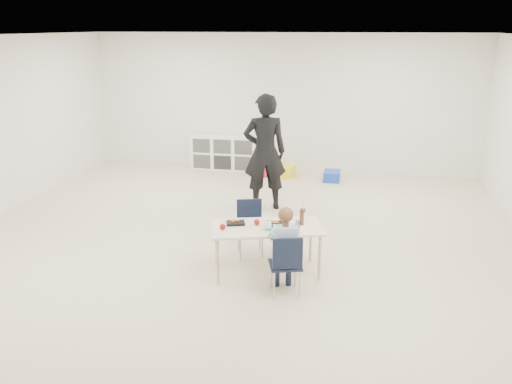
% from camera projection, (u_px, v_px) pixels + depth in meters
% --- Properties ---
extents(room, '(9.00, 9.02, 2.80)m').
position_uv_depth(room, '(230.00, 151.00, 6.93)').
color(room, beige).
rests_on(room, ground).
extents(table, '(1.47, 1.02, 0.61)m').
position_uv_depth(table, '(266.00, 249.00, 6.63)').
color(table, '#F4E4C3').
rests_on(table, ground).
extents(chair_near, '(0.44, 0.42, 0.73)m').
position_uv_depth(chair_near, '(285.00, 263.00, 6.10)').
color(chair_near, black).
rests_on(chair_near, ground).
extents(chair_far, '(0.44, 0.42, 0.73)m').
position_uv_depth(chair_far, '(250.00, 229.00, 7.13)').
color(chair_far, black).
rests_on(chair_far, ground).
extents(child, '(0.61, 0.61, 1.15)m').
position_uv_depth(child, '(286.00, 246.00, 6.04)').
color(child, '#BBD6FD').
rests_on(child, chair_near).
extents(lunch_tray_near, '(0.26, 0.22, 0.03)m').
position_uv_depth(lunch_tray_near, '(275.00, 224.00, 6.58)').
color(lunch_tray_near, black).
rests_on(lunch_tray_near, table).
extents(lunch_tray_far, '(0.26, 0.22, 0.03)m').
position_uv_depth(lunch_tray_far, '(236.00, 223.00, 6.61)').
color(lunch_tray_far, black).
rests_on(lunch_tray_far, table).
extents(milk_carton, '(0.09, 0.09, 0.10)m').
position_uv_depth(milk_carton, '(268.00, 226.00, 6.40)').
color(milk_carton, white).
rests_on(milk_carton, table).
extents(bread_roll, '(0.09, 0.09, 0.07)m').
position_uv_depth(bread_roll, '(289.00, 225.00, 6.48)').
color(bread_roll, '#B37A49').
rests_on(bread_roll, table).
extents(apple_near, '(0.07, 0.07, 0.07)m').
position_uv_depth(apple_near, '(257.00, 222.00, 6.58)').
color(apple_near, maroon).
rests_on(apple_near, table).
extents(apple_far, '(0.07, 0.07, 0.07)m').
position_uv_depth(apple_far, '(223.00, 227.00, 6.43)').
color(apple_far, maroon).
rests_on(apple_far, table).
extents(cubby_shelf, '(1.40, 0.40, 0.70)m').
position_uv_depth(cubby_shelf, '(225.00, 153.00, 11.48)').
color(cubby_shelf, white).
rests_on(cubby_shelf, ground).
extents(adult, '(0.80, 0.64, 1.91)m').
position_uv_depth(adult, '(265.00, 152.00, 8.81)').
color(adult, black).
rests_on(adult, ground).
extents(bin_red, '(0.40, 0.46, 0.19)m').
position_uv_depth(bin_red, '(261.00, 171.00, 11.02)').
color(bin_red, red).
rests_on(bin_red, ground).
extents(bin_yellow, '(0.41, 0.50, 0.22)m').
position_uv_depth(bin_yellow, '(285.00, 171.00, 10.95)').
color(bin_yellow, yellow).
rests_on(bin_yellow, ground).
extents(bin_blue, '(0.32, 0.41, 0.20)m').
position_uv_depth(bin_blue, '(332.00, 176.00, 10.64)').
color(bin_blue, '#163AAB').
rests_on(bin_blue, ground).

